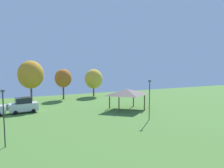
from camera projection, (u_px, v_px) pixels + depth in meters
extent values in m
cylinder|color=black|center=(1.00, 112.00, 37.68)|extent=(0.66, 0.31, 0.64)
cube|color=silver|center=(24.00, 107.00, 38.65)|extent=(4.60, 2.33, 1.28)
cube|color=#1E232D|center=(23.00, 100.00, 38.54)|extent=(2.60, 1.97, 0.90)
cylinder|color=black|center=(34.00, 111.00, 38.60)|extent=(0.66, 0.29, 0.64)
cylinder|color=black|center=(31.00, 109.00, 40.21)|extent=(0.66, 0.29, 0.64)
cylinder|color=black|center=(16.00, 113.00, 37.23)|extent=(0.66, 0.29, 0.64)
cylinder|color=black|center=(14.00, 111.00, 38.85)|extent=(0.66, 0.29, 0.64)
cylinder|color=brown|center=(119.00, 105.00, 38.47)|extent=(0.20, 0.20, 2.60)
cylinder|color=brown|center=(144.00, 103.00, 40.42)|extent=(0.20, 0.20, 2.60)
cylinder|color=brown|center=(110.00, 101.00, 41.96)|extent=(0.20, 0.20, 2.60)
cylinder|color=brown|center=(133.00, 99.00, 43.92)|extent=(0.20, 0.20, 2.60)
pyramid|color=#564C47|center=(127.00, 92.00, 41.00)|extent=(6.26, 4.98, 1.00)
cylinder|color=#2D2D33|center=(4.00, 120.00, 23.28)|extent=(0.12, 0.12, 5.54)
cube|color=#4C4C51|center=(3.00, 91.00, 22.97)|extent=(0.36, 0.20, 0.24)
cylinder|color=#2D2D33|center=(149.00, 101.00, 33.85)|extent=(0.12, 0.12, 5.54)
cube|color=#4C4C51|center=(150.00, 81.00, 33.54)|extent=(0.36, 0.20, 0.24)
cylinder|color=brown|center=(31.00, 93.00, 48.38)|extent=(0.36, 0.36, 3.66)
ellipsoid|color=gold|center=(31.00, 75.00, 47.98)|extent=(5.16, 5.16, 5.68)
cylinder|color=brown|center=(63.00, 92.00, 51.70)|extent=(0.36, 0.36, 3.23)
ellipsoid|color=#BC6623|center=(63.00, 78.00, 51.38)|extent=(3.64, 3.64, 4.00)
cylinder|color=brown|center=(94.00, 91.00, 55.93)|extent=(0.36, 0.36, 2.54)
ellipsoid|color=gold|center=(94.00, 79.00, 55.63)|extent=(4.15, 4.15, 4.56)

